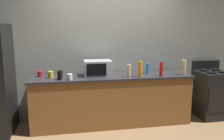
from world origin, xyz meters
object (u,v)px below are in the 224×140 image
cordless_phone (60,75)px  mug_red (40,74)px  microwave (98,68)px  bottle_hand_soap (184,67)px  bottle_hot_sauce (161,69)px  bottle_spray_cleaner (148,68)px  stove_range (212,94)px  mug_yellow (51,75)px  bottle_dish_soap (140,69)px  bottle_vinegar (129,71)px  mug_white (70,77)px

cordless_phone → mug_red: (-0.35, 0.30, -0.03)m
microwave → bottle_hand_soap: size_ratio=1.80×
bottle_hot_sauce → bottle_spray_cleaner: bearing=119.3°
stove_range → mug_yellow: (-3.06, 0.01, 0.49)m
microwave → bottle_spray_cleaner: 0.93m
bottle_dish_soap → bottle_vinegar: (-0.20, 0.01, -0.02)m
stove_range → cordless_phone: bearing=-176.8°
mug_white → mug_yellow: bearing=144.4°
cordless_phone → bottle_vinegar: size_ratio=0.67×
bottle_spray_cleaner → bottle_dish_soap: (-0.22, -0.26, 0.04)m
bottle_vinegar → microwave: bearing=155.0°
microwave → bottle_hot_sauce: bearing=-13.2°
bottle_spray_cleaner → bottle_dish_soap: size_ratio=0.70×
mug_yellow → mug_white: size_ratio=1.11×
bottle_hand_soap → mug_red: bearing=173.2°
cordless_phone → mug_red: bearing=155.8°
bottle_hand_soap → mug_yellow: bearing=175.8°
mug_yellow → mug_white: 0.39m
microwave → mug_red: microwave is taller
mug_yellow → bottle_dish_soap: bearing=-7.9°
bottle_spray_cleaner → mug_red: size_ratio=1.96×
microwave → stove_range: bearing=-1.2°
microwave → bottle_hand_soap: microwave is taller
bottle_hand_soap → bottle_spray_cleaner: bearing=159.5°
microwave → bottle_vinegar: microwave is taller
bottle_dish_soap → mug_white: size_ratio=2.75×
bottle_hand_soap → bottle_hot_sauce: (-0.45, -0.05, -0.01)m
microwave → bottle_hand_soap: (1.53, -0.21, -0.00)m
bottle_vinegar → mug_white: (-1.00, -0.03, -0.06)m
stove_range → bottle_hand_soap: (-0.72, -0.16, 0.57)m
microwave → mug_yellow: (-0.81, -0.04, -0.08)m
stove_range → bottle_hot_sauce: (-1.17, -0.21, 0.56)m
bottle_hand_soap → mug_red: (-2.52, 0.30, -0.08)m
stove_range → bottle_hand_soap: size_ratio=4.04×
bottle_vinegar → bottle_hand_soap: (1.02, 0.03, 0.02)m
bottle_hot_sauce → mug_white: bottle_hot_sauce is taller
cordless_phone → bottle_spray_cleaner: 1.59m
mug_white → mug_red: 0.62m
stove_range → mug_red: bearing=177.5°
bottle_spray_cleaner → bottle_dish_soap: bearing=-130.4°
stove_range → mug_white: 2.79m
stove_range → bottle_spray_cleaner: bearing=177.1°
microwave → bottle_vinegar: bearing=-25.0°
mug_yellow → mug_red: (-0.18, 0.13, -0.01)m
bottle_hot_sauce → mug_white: (-1.57, -0.01, -0.08)m
stove_range → bottle_dish_soap: bottle_dish_soap is taller
bottle_hot_sauce → cordless_phone: bearing=178.5°
bottle_hot_sauce → mug_red: bottle_hot_sauce is taller
stove_range → bottle_spray_cleaner: (-1.32, 0.07, 0.53)m
microwave → bottle_spray_cleaner: size_ratio=2.50×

